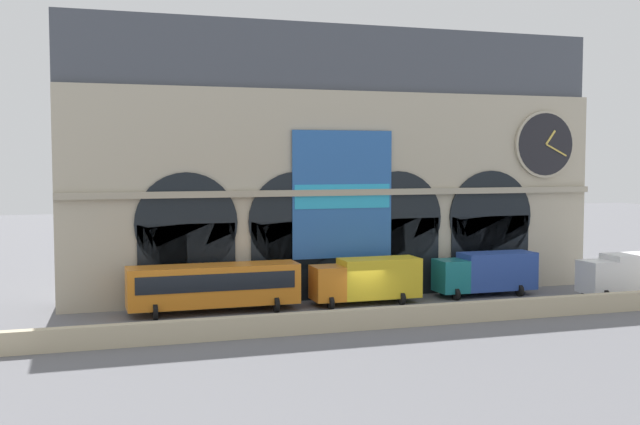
{
  "coord_description": "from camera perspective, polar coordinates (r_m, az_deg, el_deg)",
  "views": [
    {
      "loc": [
        -18.43,
        -46.24,
        9.89
      ],
      "look_at": [
        -2.08,
        5.0,
        6.16
      ],
      "focal_mm": 43.2,
      "sensor_mm": 36.0,
      "label": 1
    }
  ],
  "objects": [
    {
      "name": "box_truck_mideast",
      "position": [
        57.3,
        12.21,
        -4.35
      ],
      "size": [
        7.5,
        2.91,
        3.12
      ],
      "color": "#19727A",
      "rests_on": "ground"
    },
    {
      "name": "box_truck_center",
      "position": [
        52.87,
        3.5,
        -4.96
      ],
      "size": [
        7.5,
        2.91,
        3.12
      ],
      "color": "orange",
      "rests_on": "ground"
    },
    {
      "name": "quay_parapet_wall",
      "position": [
        46.2,
        6.26,
        -7.66
      ],
      "size": [
        90.0,
        0.7,
        1.21
      ],
      "primitive_type": "cube",
      "color": "#BCAD8C",
      "rests_on": "ground"
    },
    {
      "name": "box_truck_east",
      "position": [
        59.78,
        22.0,
        -4.2
      ],
      "size": [
        7.5,
        2.91,
        3.12
      ],
      "color": "white",
      "rests_on": "ground"
    },
    {
      "name": "station_building",
      "position": [
        56.42,
        1.42,
        3.4
      ],
      "size": [
        39.55,
        4.54,
        19.44
      ],
      "color": "#B2A891",
      "rests_on": "ground"
    },
    {
      "name": "ground_plane",
      "position": [
        50.75,
        3.99,
        -7.28
      ],
      "size": [
        200.0,
        200.0,
        0.0
      ],
      "primitive_type": "plane",
      "color": "slate"
    },
    {
      "name": "bus_midwest",
      "position": [
        50.23,
        -7.87,
        -5.36
      ],
      "size": [
        11.0,
        3.25,
        3.1
      ],
      "color": "orange",
      "rests_on": "ground"
    }
  ]
}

